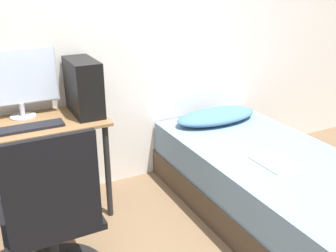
{
  "coord_description": "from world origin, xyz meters",
  "views": [
    {
      "loc": [
        -0.74,
        -1.42,
        1.72
      ],
      "look_at": [
        0.38,
        0.74,
        0.75
      ],
      "focal_mm": 40.0,
      "sensor_mm": 36.0,
      "label": 1
    }
  ],
  "objects_px": {
    "office_chair": "(54,232)",
    "keyboard": "(31,127)",
    "monitor": "(18,80)",
    "bed": "(269,184)",
    "pc_tower": "(83,87)"
  },
  "relations": [
    {
      "from": "office_chair",
      "to": "monitor",
      "type": "relative_size",
      "value": 1.88
    },
    {
      "from": "monitor",
      "to": "keyboard",
      "type": "xyz_separation_m",
      "value": [
        0.01,
        -0.26,
        -0.27
      ]
    },
    {
      "from": "office_chair",
      "to": "keyboard",
      "type": "bearing_deg",
      "value": 87.61
    },
    {
      "from": "bed",
      "to": "monitor",
      "type": "bearing_deg",
      "value": 150.68
    },
    {
      "from": "keyboard",
      "to": "pc_tower",
      "type": "distance_m",
      "value": 0.48
    },
    {
      "from": "monitor",
      "to": "keyboard",
      "type": "distance_m",
      "value": 0.38
    },
    {
      "from": "monitor",
      "to": "office_chair",
      "type": "bearing_deg",
      "value": -90.89
    },
    {
      "from": "bed",
      "to": "pc_tower",
      "type": "distance_m",
      "value": 1.58
    },
    {
      "from": "bed",
      "to": "pc_tower",
      "type": "xyz_separation_m",
      "value": [
        -1.17,
        0.78,
        0.73
      ]
    },
    {
      "from": "keyboard",
      "to": "pc_tower",
      "type": "relative_size",
      "value": 1.04
    },
    {
      "from": "monitor",
      "to": "pc_tower",
      "type": "xyz_separation_m",
      "value": [
        0.43,
        -0.12,
        -0.08
      ]
    },
    {
      "from": "bed",
      "to": "monitor",
      "type": "distance_m",
      "value": 2.0
    },
    {
      "from": "pc_tower",
      "to": "bed",
      "type": "bearing_deg",
      "value": -33.46
    },
    {
      "from": "pc_tower",
      "to": "keyboard",
      "type": "bearing_deg",
      "value": -161.34
    },
    {
      "from": "office_chair",
      "to": "pc_tower",
      "type": "distance_m",
      "value": 1.09
    }
  ]
}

